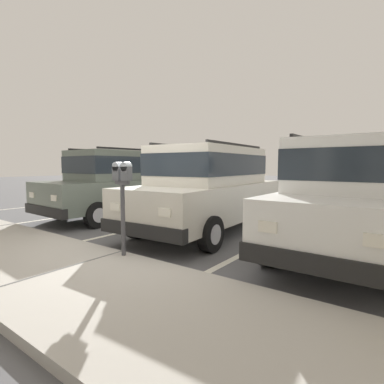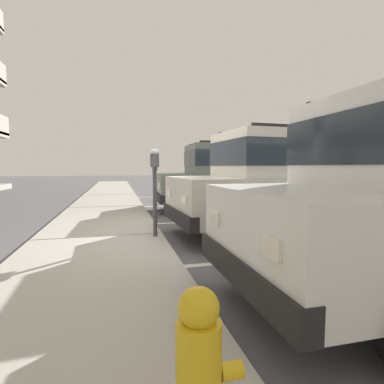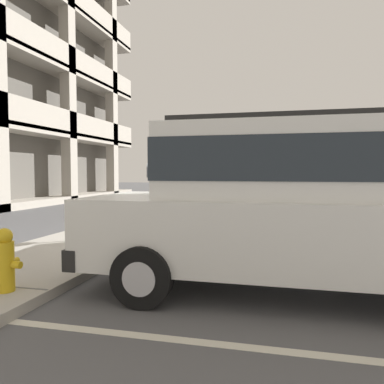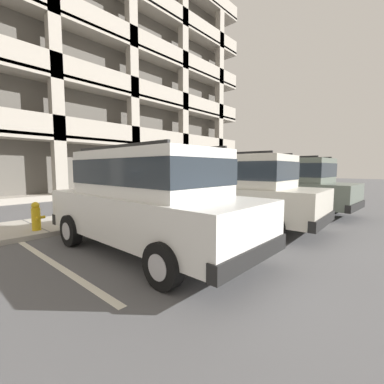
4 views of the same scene
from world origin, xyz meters
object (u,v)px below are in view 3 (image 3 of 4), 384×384
Objects in this scene: silver_suv at (288,189)px; dark_hatchback at (291,184)px; red_sedan at (287,201)px; fire_hydrant at (5,260)px; parking_meter_near at (152,182)px.

dark_hatchback is at bearing -5.35° from silver_suv.
silver_suv is at bearing 179.88° from dark_hatchback.
red_sedan is 6.84× the size of fire_hydrant.
parking_meter_near is (-0.18, 2.76, 0.14)m from silver_suv.
parking_meter_near is (2.85, 2.71, 0.14)m from red_sedan.
red_sedan is 3.94m from parking_meter_near.
parking_meter_near reaches higher than fire_hydrant.
silver_suv and red_sedan have the same top height.
silver_suv is 1.01× the size of dark_hatchback.
parking_meter_near is at bearing 43.71° from red_sedan.
fire_hydrant is (-1.09, 3.01, -0.62)m from red_sedan.
dark_hatchback is (6.29, -0.18, 0.00)m from red_sedan.
red_sedan is at bearing -70.12° from fire_hydrant.
red_sedan is 0.99× the size of dark_hatchback.
red_sedan is 3.21× the size of parking_meter_near.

